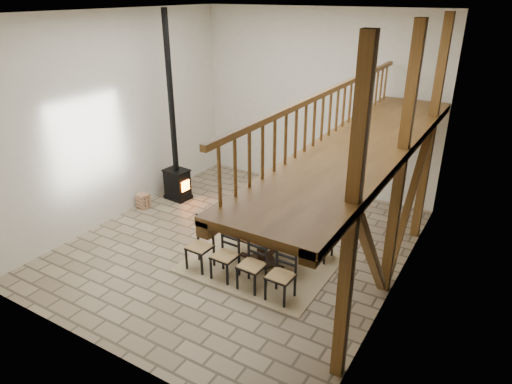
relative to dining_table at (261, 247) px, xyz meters
The scene contains 7 objects.
ground 1.03m from the dining_table, 151.55° to the left, with size 8.00×8.00×0.00m, color gray.
room_shell 2.68m from the dining_table, 51.76° to the left, with size 7.02×8.02×5.01m.
rug 0.39m from the dining_table, 92.06° to the right, with size 3.00×2.50×0.02m, color tan.
dining_table is the anchor object (origin of this frame).
wood_stove 4.11m from the dining_table, 155.46° to the left, with size 0.71×0.57×5.00m.
log_basket 4.50m from the dining_table, 152.60° to the left, with size 0.47×0.47×0.39m.
log_stack 4.15m from the dining_table, 169.81° to the left, with size 0.34×0.35×0.40m.
Camera 1 is at (5.01, -7.68, 5.39)m, focal length 32.00 mm.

